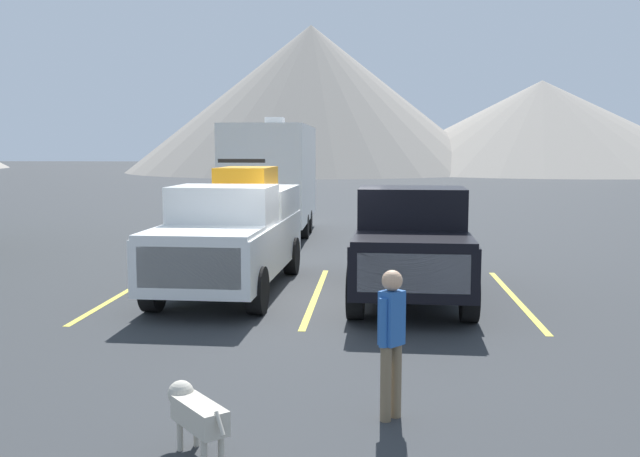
% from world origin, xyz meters
% --- Properties ---
extents(ground_plane, '(240.00, 240.00, 0.00)m').
position_xyz_m(ground_plane, '(0.00, 0.00, 0.00)').
color(ground_plane, '#2D3033').
extents(pickup_truck_a, '(2.31, 5.84, 2.63)m').
position_xyz_m(pickup_truck_a, '(-1.74, 0.95, 1.20)').
color(pickup_truck_a, white).
rests_on(pickup_truck_a, ground).
extents(pickup_truck_b, '(2.32, 5.62, 2.15)m').
position_xyz_m(pickup_truck_b, '(1.84, 0.54, 1.14)').
color(pickup_truck_b, black).
rests_on(pickup_truck_b, ground).
extents(lot_stripe_a, '(0.12, 5.50, 0.01)m').
position_xyz_m(lot_stripe_a, '(-3.83, 0.36, 0.00)').
color(lot_stripe_a, gold).
rests_on(lot_stripe_a, ground).
extents(lot_stripe_b, '(0.12, 5.50, 0.01)m').
position_xyz_m(lot_stripe_b, '(0.00, 0.36, 0.00)').
color(lot_stripe_b, gold).
rests_on(lot_stripe_b, ground).
extents(lot_stripe_c, '(0.12, 5.50, 0.01)m').
position_xyz_m(lot_stripe_c, '(3.83, 0.36, 0.00)').
color(lot_stripe_c, gold).
rests_on(lot_stripe_c, ground).
extents(camper_trailer_a, '(2.61, 7.29, 3.86)m').
position_xyz_m(camper_trailer_a, '(-2.21, 9.60, 2.03)').
color(camper_trailer_a, white).
rests_on(camper_trailer_a, ground).
extents(person_a, '(0.30, 0.30, 1.62)m').
position_xyz_m(person_a, '(1.32, -5.89, 0.93)').
color(person_a, '#726047').
rests_on(person_a, ground).
extents(dog, '(0.72, 0.80, 0.63)m').
position_xyz_m(dog, '(-0.54, -6.90, 0.42)').
color(dog, beige).
rests_on(dog, ground).
extents(mountain_ridge, '(159.07, 43.02, 16.79)m').
position_xyz_m(mountain_ridge, '(5.07, 70.49, 7.00)').
color(mountain_ridge, gray).
rests_on(mountain_ridge, ground).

